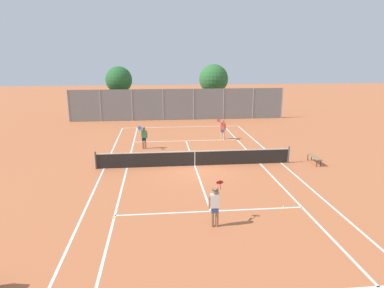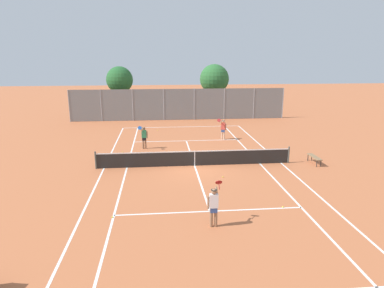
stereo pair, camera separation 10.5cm
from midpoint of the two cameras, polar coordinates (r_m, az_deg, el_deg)
ground_plane at (r=21.13m, az=0.32°, el=-3.64°), size 120.00×120.00×0.00m
court_line_markings at (r=21.13m, az=0.32°, el=-3.63°), size 11.10×23.90×0.01m
tennis_net at (r=20.98m, az=0.33°, el=-2.32°), size 12.00×0.10×1.07m
player_near_side at (r=13.63m, az=3.61°, el=-10.06°), size 0.68×0.73×1.77m
player_far_left at (r=24.97m, az=-8.16°, el=1.27°), size 0.65×0.74×1.77m
player_far_right at (r=27.60m, az=5.04°, el=2.64°), size 0.84×0.69×1.77m
loose_tennis_ball_0 at (r=19.23m, az=5.07°, el=-5.46°), size 0.07×0.07×0.07m
loose_tennis_ball_1 at (r=16.07m, az=14.84°, el=-10.07°), size 0.07×0.07×0.07m
loose_tennis_ball_2 at (r=15.00m, az=-13.18°, el=-11.81°), size 0.07×0.07×0.07m
loose_tennis_ball_3 at (r=31.19m, az=-5.92°, el=2.32°), size 0.07×0.07×0.07m
loose_tennis_ball_4 at (r=24.47m, az=-11.68°, el=-1.32°), size 0.07×0.07×0.07m
courtside_bench at (r=22.78m, az=19.59°, el=-2.08°), size 0.36×1.50×0.47m
back_fence at (r=35.98m, az=-2.36°, el=6.61°), size 22.45×0.08×3.27m
tree_behind_left at (r=38.11m, az=-12.19°, el=10.26°), size 2.85×2.85×5.49m
tree_behind_right at (r=40.04m, az=3.54°, el=10.63°), size 3.35×3.35×5.65m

